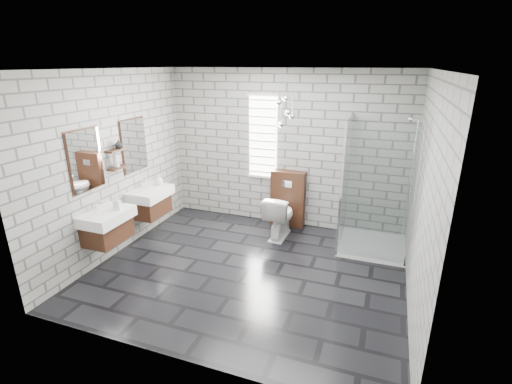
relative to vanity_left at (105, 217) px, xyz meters
The scene contains 20 objects.
floor 2.13m from the vanity_left, 16.45° to the left, with size 4.20×3.60×0.02m, color black.
ceiling 2.79m from the vanity_left, 16.45° to the left, with size 4.20×3.60×0.02m, color white.
wall_back 3.10m from the vanity_left, 51.21° to the left, with size 4.20×0.02×2.70m, color #989893.
wall_front 2.35m from the vanity_left, 33.18° to the right, with size 4.20×0.02×2.70m, color #989893.
wall_left 0.84m from the vanity_left, 109.81° to the left, with size 0.02×3.60×2.70m, color #989893.
wall_right 4.10m from the vanity_left, ahead, with size 0.02×3.60×2.70m, color #989893.
vanity_left is the anchor object (origin of this frame).
vanity_right 1.01m from the vanity_left, 90.00° to the left, with size 0.47×0.70×1.57m.
shelf_lower 0.77m from the vanity_left, 103.47° to the left, with size 0.14×0.30×0.03m, color #3C2012.
shelf_upper 0.98m from the vanity_left, 103.47° to the left, with size 0.14×0.30×0.03m, color #3C2012.
window 2.90m from the vanity_left, 57.27° to the left, with size 0.56×0.05×1.48m.
cistern_panel 3.04m from the vanity_left, 48.38° to the left, with size 0.60×0.20×1.00m, color #3C2012.
flush_plate 2.95m from the vanity_left, 47.03° to the left, with size 0.18×0.01×0.12m, color silver.
shower_enclosure 3.84m from the vanity_left, 27.12° to the left, with size 1.00×1.00×2.03m.
pendant_cluster 3.08m from the vanity_left, 43.71° to the left, with size 0.28×0.24×0.90m.
toilet 2.70m from the vanity_left, 41.10° to the left, with size 0.41×0.72×0.74m, color white.
soap_bottle_a 0.26m from the vanity_left, 37.96° to the left, with size 0.09×0.09×0.19m, color #B2B2B2.
soap_bottle_b 1.27m from the vanity_left, 87.68° to the left, with size 0.14×0.14×0.17m, color #B2B2B2.
soap_bottle_c 0.86m from the vanity_left, 102.85° to the left, with size 0.09×0.09×0.23m, color #B2B2B2.
vase 1.08m from the vanity_left, 100.80° to the left, with size 0.12×0.12×0.12m, color #B2B2B2.
Camera 1 is at (1.66, -4.29, 2.77)m, focal length 26.00 mm.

